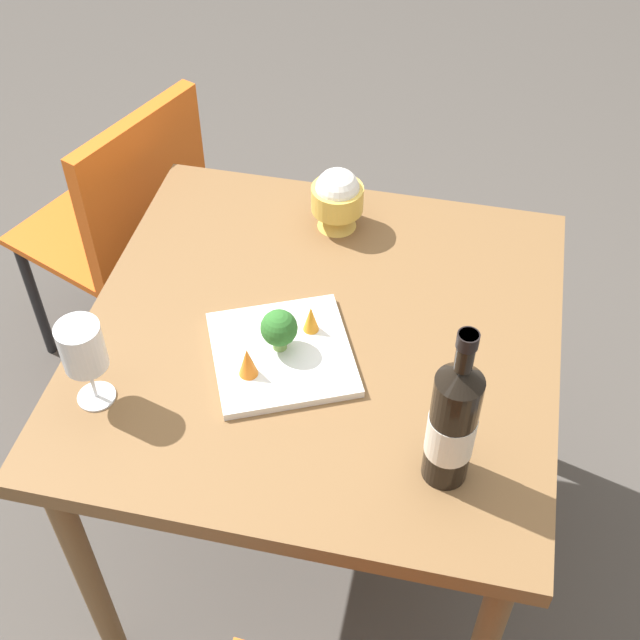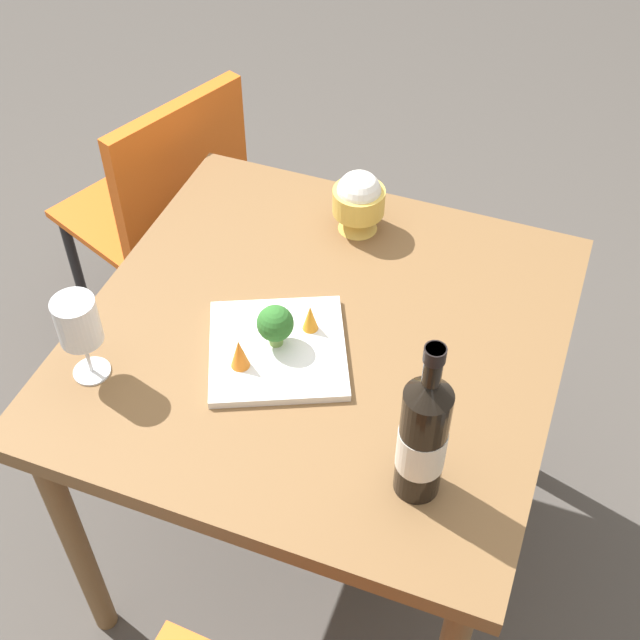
{
  "view_description": "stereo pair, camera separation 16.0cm",
  "coord_description": "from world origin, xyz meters",
  "px_view_note": "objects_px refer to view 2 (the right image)",
  "views": [
    {
      "loc": [
        1.08,
        0.24,
        1.94
      ],
      "look_at": [
        0.0,
        0.0,
        0.78
      ],
      "focal_mm": 48.09,
      "sensor_mm": 36.0,
      "label": 1
    },
    {
      "loc": [
        1.04,
        0.39,
        1.94
      ],
      "look_at": [
        0.0,
        0.0,
        0.78
      ],
      "focal_mm": 48.09,
      "sensor_mm": 36.0,
      "label": 2
    }
  ],
  "objects_px": {
    "chair_by_wall": "(168,202)",
    "carrot_garnish_left": "(310,317)",
    "broccoli_floret": "(275,324)",
    "carrot_garnish_right": "(239,353)",
    "wine_glass": "(78,323)",
    "rice_bowl": "(359,201)",
    "serving_plate": "(278,349)",
    "wine_bottle": "(423,437)"
  },
  "relations": [
    {
      "from": "chair_by_wall",
      "to": "carrot_garnish_left",
      "type": "height_order",
      "value": "chair_by_wall"
    },
    {
      "from": "broccoli_floret",
      "to": "carrot_garnish_right",
      "type": "xyz_separation_m",
      "value": [
        0.07,
        -0.04,
        -0.02
      ]
    },
    {
      "from": "wine_glass",
      "to": "carrot_garnish_left",
      "type": "bearing_deg",
      "value": 124.06
    },
    {
      "from": "rice_bowl",
      "to": "carrot_garnish_left",
      "type": "bearing_deg",
      "value": 2.97
    },
    {
      "from": "serving_plate",
      "to": "broccoli_floret",
      "type": "height_order",
      "value": "broccoli_floret"
    },
    {
      "from": "wine_bottle",
      "to": "wine_glass",
      "type": "xyz_separation_m",
      "value": [
        -0.02,
        -0.62,
        -0.0
      ]
    },
    {
      "from": "carrot_garnish_left",
      "to": "wine_glass",
      "type": "bearing_deg",
      "value": -55.94
    },
    {
      "from": "broccoli_floret",
      "to": "carrot_garnish_right",
      "type": "relative_size",
      "value": 1.35
    },
    {
      "from": "chair_by_wall",
      "to": "serving_plate",
      "type": "distance_m",
      "value": 0.83
    },
    {
      "from": "wine_bottle",
      "to": "broccoli_floret",
      "type": "bearing_deg",
      "value": -120.92
    },
    {
      "from": "wine_glass",
      "to": "carrot_garnish_right",
      "type": "distance_m",
      "value": 0.28
    },
    {
      "from": "broccoli_floret",
      "to": "wine_glass",
      "type": "bearing_deg",
      "value": -59.59
    },
    {
      "from": "serving_plate",
      "to": "chair_by_wall",
      "type": "bearing_deg",
      "value": -135.62
    },
    {
      "from": "rice_bowl",
      "to": "carrot_garnish_left",
      "type": "xyz_separation_m",
      "value": [
        0.33,
        0.02,
        -0.03
      ]
    },
    {
      "from": "wine_glass",
      "to": "rice_bowl",
      "type": "distance_m",
      "value": 0.64
    },
    {
      "from": "serving_plate",
      "to": "carrot_garnish_right",
      "type": "height_order",
      "value": "carrot_garnish_right"
    },
    {
      "from": "wine_bottle",
      "to": "serving_plate",
      "type": "xyz_separation_m",
      "value": [
        -0.19,
        -0.32,
        -0.12
      ]
    },
    {
      "from": "chair_by_wall",
      "to": "wine_glass",
      "type": "xyz_separation_m",
      "value": [
        0.73,
        0.26,
        0.35
      ]
    },
    {
      "from": "carrot_garnish_left",
      "to": "carrot_garnish_right",
      "type": "distance_m",
      "value": 0.16
    },
    {
      "from": "wine_bottle",
      "to": "broccoli_floret",
      "type": "distance_m",
      "value": 0.39
    },
    {
      "from": "chair_by_wall",
      "to": "rice_bowl",
      "type": "height_order",
      "value": "rice_bowl"
    },
    {
      "from": "broccoli_floret",
      "to": "carrot_garnish_left",
      "type": "xyz_separation_m",
      "value": [
        -0.06,
        0.05,
        -0.02
      ]
    },
    {
      "from": "chair_by_wall",
      "to": "wine_bottle",
      "type": "relative_size",
      "value": 2.56
    },
    {
      "from": "serving_plate",
      "to": "carrot_garnish_right",
      "type": "relative_size",
      "value": 5.21
    },
    {
      "from": "chair_by_wall",
      "to": "rice_bowl",
      "type": "bearing_deg",
      "value": -84.99
    },
    {
      "from": "wine_glass",
      "to": "serving_plate",
      "type": "xyz_separation_m",
      "value": [
        -0.16,
        0.3,
        -0.12
      ]
    },
    {
      "from": "wine_bottle",
      "to": "wine_glass",
      "type": "height_order",
      "value": "wine_bottle"
    },
    {
      "from": "rice_bowl",
      "to": "serving_plate",
      "type": "xyz_separation_m",
      "value": [
        0.39,
        -0.02,
        -0.07
      ]
    },
    {
      "from": "chair_by_wall",
      "to": "carrot_garnish_right",
      "type": "xyz_separation_m",
      "value": [
        0.63,
        0.51,
        0.27
      ]
    },
    {
      "from": "chair_by_wall",
      "to": "carrot_garnish_left",
      "type": "xyz_separation_m",
      "value": [
        0.5,
        0.6,
        0.27
      ]
    },
    {
      "from": "broccoli_floret",
      "to": "carrot_garnish_right",
      "type": "height_order",
      "value": "broccoli_floret"
    },
    {
      "from": "chair_by_wall",
      "to": "wine_bottle",
      "type": "distance_m",
      "value": 1.21
    },
    {
      "from": "carrot_garnish_right",
      "to": "wine_glass",
      "type": "bearing_deg",
      "value": -68.78
    },
    {
      "from": "broccoli_floret",
      "to": "carrot_garnish_left",
      "type": "height_order",
      "value": "broccoli_floret"
    },
    {
      "from": "chair_by_wall",
      "to": "wine_bottle",
      "type": "bearing_deg",
      "value": -108.61
    },
    {
      "from": "wine_bottle",
      "to": "rice_bowl",
      "type": "distance_m",
      "value": 0.65
    },
    {
      "from": "chair_by_wall",
      "to": "broccoli_floret",
      "type": "bearing_deg",
      "value": -113.36
    },
    {
      "from": "rice_bowl",
      "to": "carrot_garnish_right",
      "type": "height_order",
      "value": "rice_bowl"
    },
    {
      "from": "serving_plate",
      "to": "wine_bottle",
      "type": "bearing_deg",
      "value": 59.72
    },
    {
      "from": "rice_bowl",
      "to": "wine_glass",
      "type": "bearing_deg",
      "value": -30.07
    },
    {
      "from": "wine_glass",
      "to": "rice_bowl",
      "type": "height_order",
      "value": "wine_glass"
    },
    {
      "from": "chair_by_wall",
      "to": "rice_bowl",
      "type": "distance_m",
      "value": 0.68
    }
  ]
}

